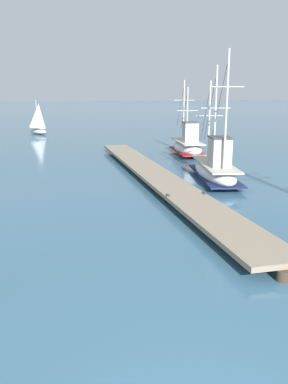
{
  "coord_description": "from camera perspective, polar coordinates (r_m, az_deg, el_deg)",
  "views": [
    {
      "loc": [
        -1.79,
        -3.36,
        4.63
      ],
      "look_at": [
        1.87,
        9.08,
        1.4
      ],
      "focal_mm": 37.94,
      "sensor_mm": 36.0,
      "label": 1
    }
  ],
  "objects": [
    {
      "name": "fishing_boat_0",
      "position": [
        21.89,
        9.96,
        3.39
      ],
      "size": [
        3.12,
        7.21,
        6.53
      ],
      "color": "silver",
      "rests_on": "ground"
    },
    {
      "name": "distant_sailboat",
      "position": [
        47.09,
        -14.67,
        9.89
      ],
      "size": [
        2.66,
        3.85,
        3.73
      ],
      "color": "silver",
      "rests_on": "ground"
    },
    {
      "name": "fishing_boat_2",
      "position": [
        30.58,
        6.15,
        6.52
      ],
      "size": [
        2.54,
        6.44,
        5.47
      ],
      "color": "silver",
      "rests_on": "ground"
    },
    {
      "name": "floating_dock",
      "position": [
        21.33,
        1.6,
        2.43
      ],
      "size": [
        2.75,
        24.14,
        0.53
      ],
      "color": "gray",
      "rests_on": "ground"
    }
  ]
}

